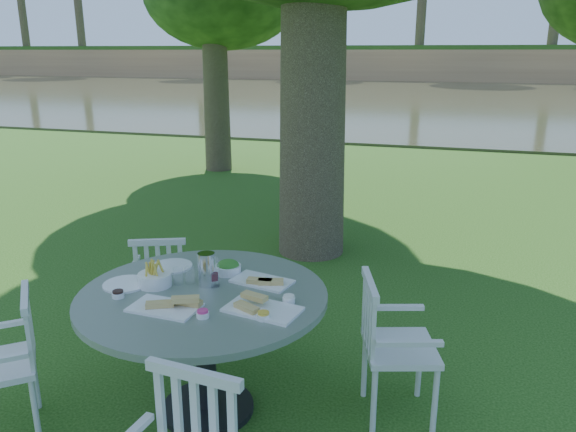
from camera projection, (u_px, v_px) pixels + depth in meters
name	position (u px, v px, depth m)	size (l,w,h in m)	color
ground	(281.00, 322.00, 4.57)	(140.00, 140.00, 0.00)	#163E0D
table	(204.00, 315.00, 3.28)	(1.44, 1.44, 0.79)	black
chair_ne	(386.00, 338.00, 3.28)	(0.53, 0.55, 0.88)	silver
chair_nw	(161.00, 277.00, 4.25)	(0.53, 0.51, 0.81)	silver
chair_sw	(13.00, 354.00, 3.15)	(0.58, 0.58, 0.84)	silver
tableware	(196.00, 282.00, 3.30)	(1.25, 0.81, 0.20)	white
river	(435.00, 99.00, 25.65)	(100.00, 28.00, 0.12)	#373922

